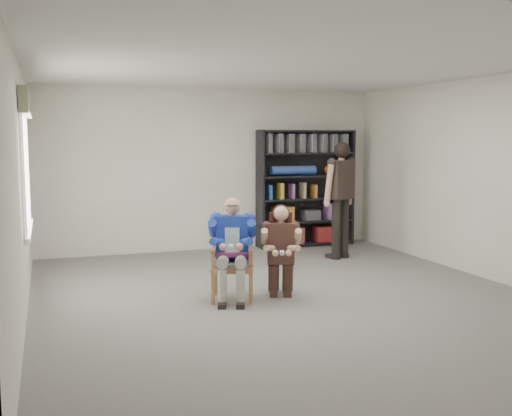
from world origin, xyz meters
name	(u,v)px	position (x,y,z in m)	size (l,w,h in m)	color
room_shell	(288,184)	(0.00, 0.00, 1.40)	(6.00, 7.00, 2.80)	white
floor	(288,297)	(0.00, 0.00, 0.00)	(6.00, 7.00, 0.01)	#62605B
window_left	(27,165)	(-2.95, 1.00, 1.63)	(0.16, 2.00, 1.75)	white
armchair	(232,260)	(-0.66, 0.14, 0.48)	(0.56, 0.54, 0.96)	#A15F3A
seated_man	(232,249)	(-0.66, 0.14, 0.63)	(0.54, 0.75, 1.25)	#192F97
kneeling_woman	(281,252)	(-0.08, 0.02, 0.57)	(0.48, 0.77, 1.14)	#3D271D
bookshelf	(306,188)	(1.70, 3.28, 1.05)	(1.80, 0.38, 2.10)	black
standing_man	(341,201)	(1.74, 1.97, 0.94)	(0.58, 0.32, 1.88)	black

